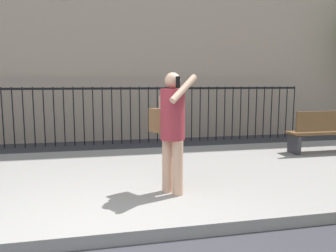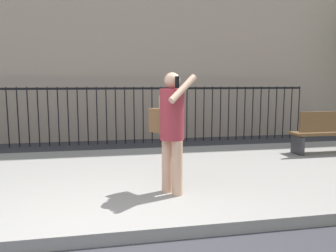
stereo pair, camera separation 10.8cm
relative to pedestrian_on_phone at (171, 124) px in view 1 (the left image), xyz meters
The scene contains 5 objects.
ground_plane 1.88m from the pedestrian_on_phone, 131.23° to the right, with size 60.00×60.00×0.00m, color #333338.
sidewalk 1.81m from the pedestrian_on_phone, 132.41° to the left, with size 28.00×4.40×0.15m, color gray.
iron_fence 4.88m from the pedestrian_on_phone, 101.64° to the left, with size 12.03×0.04×1.60m.
pedestrian_on_phone is the anchor object (origin of this frame).
street_bench 4.40m from the pedestrian_on_phone, 25.75° to the left, with size 1.60×0.45×0.95m.
Camera 1 is at (-0.02, -3.30, 1.71)m, focal length 35.18 mm.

